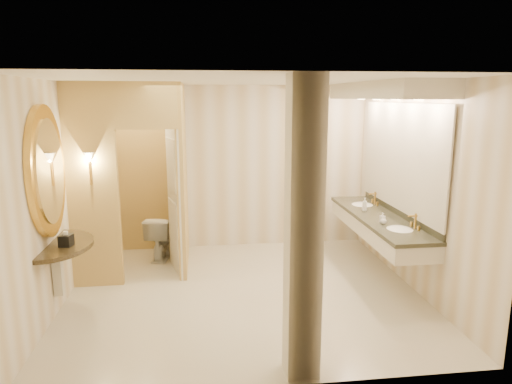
# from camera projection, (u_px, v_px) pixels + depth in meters

# --- Properties ---
(floor) EXTENTS (4.50, 4.50, 0.00)m
(floor) POSITION_uv_depth(u_px,v_px,m) (244.00, 293.00, 5.95)
(floor) COLOR beige
(floor) RESTS_ON ground
(ceiling) EXTENTS (4.50, 4.50, 0.00)m
(ceiling) POSITION_uv_depth(u_px,v_px,m) (243.00, 80.00, 5.40)
(ceiling) COLOR silver
(ceiling) RESTS_ON wall_back
(wall_back) EXTENTS (4.50, 0.02, 2.70)m
(wall_back) POSITION_uv_depth(u_px,v_px,m) (232.00, 168.00, 7.62)
(wall_back) COLOR beige
(wall_back) RESTS_ON floor
(wall_front) EXTENTS (4.50, 0.02, 2.70)m
(wall_front) POSITION_uv_depth(u_px,v_px,m) (267.00, 241.00, 3.73)
(wall_front) COLOR beige
(wall_front) RESTS_ON floor
(wall_left) EXTENTS (0.02, 4.00, 2.70)m
(wall_left) POSITION_uv_depth(u_px,v_px,m) (55.00, 196.00, 5.41)
(wall_left) COLOR beige
(wall_left) RESTS_ON floor
(wall_right) EXTENTS (0.02, 4.00, 2.70)m
(wall_right) POSITION_uv_depth(u_px,v_px,m) (415.00, 187.00, 5.95)
(wall_right) COLOR beige
(wall_right) RESTS_ON floor
(toilet_closet) EXTENTS (1.50, 1.55, 2.70)m
(toilet_closet) POSITION_uv_depth(u_px,v_px,m) (159.00, 177.00, 6.48)
(toilet_closet) COLOR tan
(toilet_closet) RESTS_ON floor
(wall_sconce) EXTENTS (0.14, 0.14, 0.42)m
(wall_sconce) POSITION_uv_depth(u_px,v_px,m) (89.00, 159.00, 5.78)
(wall_sconce) COLOR #B68C3A
(wall_sconce) RESTS_ON toilet_closet
(vanity) EXTENTS (0.75, 2.69, 2.09)m
(vanity) POSITION_uv_depth(u_px,v_px,m) (384.00, 162.00, 6.25)
(vanity) COLOR beige
(vanity) RESTS_ON floor
(console_shelf) EXTENTS (1.13, 1.13, 2.01)m
(console_shelf) POSITION_uv_depth(u_px,v_px,m) (49.00, 203.00, 5.08)
(console_shelf) COLOR black
(console_shelf) RESTS_ON floor
(pillar) EXTENTS (0.30, 0.30, 2.70)m
(pillar) POSITION_uv_depth(u_px,v_px,m) (303.00, 232.00, 3.97)
(pillar) COLOR beige
(pillar) RESTS_ON floor
(tissue_box) EXTENTS (0.15, 0.15, 0.13)m
(tissue_box) POSITION_uv_depth(u_px,v_px,m) (66.00, 240.00, 5.08)
(tissue_box) COLOR black
(tissue_box) RESTS_ON console_shelf
(toilet) EXTENTS (0.51, 0.74, 0.69)m
(toilet) POSITION_uv_depth(u_px,v_px,m) (161.00, 237.00, 7.19)
(toilet) COLOR white
(toilet) RESTS_ON floor
(soap_bottle_a) EXTENTS (0.07, 0.07, 0.13)m
(soap_bottle_a) POSITION_uv_depth(u_px,v_px,m) (382.00, 218.00, 6.04)
(soap_bottle_a) COLOR beige
(soap_bottle_a) RESTS_ON vanity
(soap_bottle_b) EXTENTS (0.10, 0.10, 0.10)m
(soap_bottle_b) POSITION_uv_depth(u_px,v_px,m) (384.00, 220.00, 5.96)
(soap_bottle_b) COLOR silver
(soap_bottle_b) RESTS_ON vanity
(soap_bottle_c) EXTENTS (0.08, 0.09, 0.19)m
(soap_bottle_c) POSITION_uv_depth(u_px,v_px,m) (365.00, 204.00, 6.64)
(soap_bottle_c) COLOR #C6B28C
(soap_bottle_c) RESTS_ON vanity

